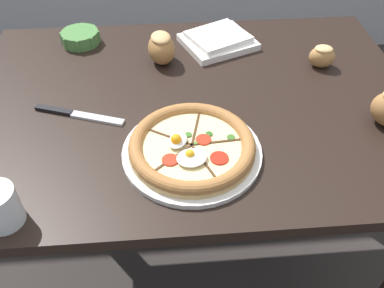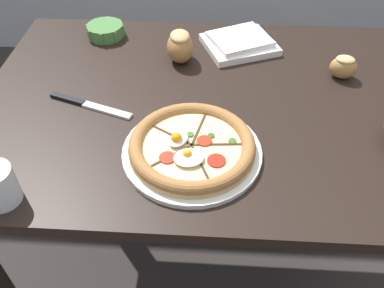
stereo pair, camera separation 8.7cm
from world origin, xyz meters
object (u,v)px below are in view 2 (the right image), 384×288
ramekin_bowl (105,30)px  pizza (192,147)px  dining_table (203,135)px  knife_main (89,105)px  bread_piece_near (344,67)px  bread_piece_far (180,46)px  napkin_folded (240,43)px

ramekin_bowl → pizza: bearing=-59.3°
dining_table → knife_main: knife_main is taller
pizza → ramekin_bowl: bearing=120.7°
bread_piece_near → knife_main: bearing=-165.7°
dining_table → ramekin_bowl: bearing=136.4°
pizza → ramekin_bowl: (-0.30, 0.50, -0.00)m
dining_table → pizza: size_ratio=3.77×
dining_table → ramekin_bowl: (-0.32, 0.30, 0.14)m
pizza → bread_piece_far: bearing=98.4°
bread_piece_far → napkin_folded: bearing=25.0°
dining_table → pizza: (-0.02, -0.20, 0.14)m
ramekin_bowl → bread_piece_near: size_ratio=1.48×
knife_main → napkin_folded: bearing=58.0°
ramekin_bowl → bread_piece_far: size_ratio=1.08×
pizza → napkin_folded: pizza is taller
napkin_folded → bread_piece_far: 0.19m
knife_main → ramekin_bowl: bearing=114.6°
dining_table → bread_piece_near: bearing=18.3°
dining_table → ramekin_bowl: 0.46m
bread_piece_near → napkin_folded: bearing=153.2°
pizza → bread_piece_far: bread_piece_far is taller
bread_piece_near → knife_main: (-0.65, -0.17, -0.03)m
knife_main → bread_piece_near: bearing=33.7°
bread_piece_near → ramekin_bowl: bearing=165.1°
knife_main → bread_piece_far: bearing=66.2°
pizza → knife_main: bearing=150.2°
dining_table → bread_piece_far: 0.26m
napkin_folded → ramekin_bowl: bearing=173.8°
dining_table → knife_main: 0.32m
dining_table → pizza: 0.24m
dining_table → napkin_folded: bearing=69.9°
napkin_folded → bread_piece_near: bread_piece_near is taller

